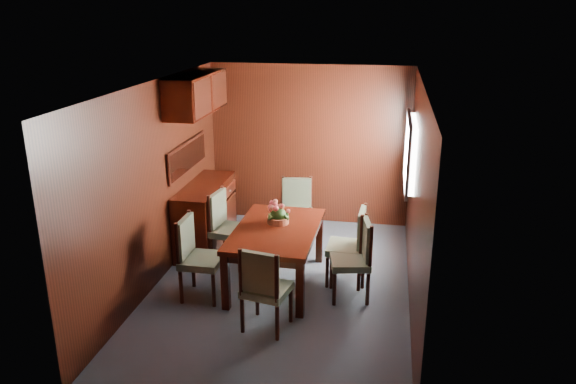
% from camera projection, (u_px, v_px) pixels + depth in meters
% --- Properties ---
extents(ground, '(4.50, 4.50, 0.00)m').
position_uv_depth(ground, '(281.00, 287.00, 6.72)').
color(ground, '#3D4753').
rests_on(ground, ground).
extents(room_shell, '(3.06, 4.52, 2.41)m').
position_uv_depth(room_shell, '(277.00, 147.00, 6.53)').
color(room_shell, black).
rests_on(room_shell, ground).
extents(sideboard, '(0.48, 1.40, 0.90)m').
position_uv_depth(sideboard, '(206.00, 216.00, 7.73)').
color(sideboard, black).
rests_on(sideboard, ground).
extents(dining_table, '(0.99, 1.55, 0.72)m').
position_uv_depth(dining_table, '(276.00, 236.00, 6.62)').
color(dining_table, black).
rests_on(dining_table, ground).
extents(chair_left_near, '(0.45, 0.47, 0.97)m').
position_uv_depth(chair_left_near, '(195.00, 253.00, 6.35)').
color(chair_left_near, black).
rests_on(chair_left_near, ground).
extents(chair_left_far, '(0.50, 0.52, 0.97)m').
position_uv_depth(chair_left_far, '(226.00, 224.00, 7.20)').
color(chair_left_far, black).
rests_on(chair_left_far, ground).
extents(chair_right_near, '(0.51, 0.53, 0.95)m').
position_uv_depth(chair_right_near, '(357.00, 254.00, 6.34)').
color(chair_right_near, black).
rests_on(chair_right_near, ground).
extents(chair_right_far, '(0.46, 0.47, 0.96)m').
position_uv_depth(chair_right_far, '(352.00, 242.00, 6.67)').
color(chair_right_far, black).
rests_on(chair_right_far, ground).
extents(chair_head, '(0.52, 0.51, 0.94)m').
position_uv_depth(chair_head, '(264.00, 285.00, 5.66)').
color(chair_head, black).
rests_on(chair_head, ground).
extents(chair_foot, '(0.50, 0.49, 0.94)m').
position_uv_depth(chair_foot, '(297.00, 207.00, 7.84)').
color(chair_foot, black).
rests_on(chair_foot, ground).
extents(flower_centerpiece, '(0.28, 0.28, 0.28)m').
position_uv_depth(flower_centerpiece, '(278.00, 213.00, 6.70)').
color(flower_centerpiece, '#B25836').
rests_on(flower_centerpiece, dining_table).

